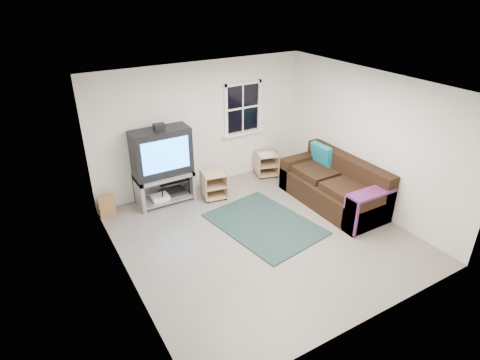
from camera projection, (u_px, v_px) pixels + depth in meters
room at (243, 111)px, 8.47m from camera, size 4.60×4.62×4.60m
tv_unit at (162, 160)px, 7.64m from camera, size 1.11×0.55×1.62m
av_rack at (171, 174)px, 7.93m from camera, size 0.60×0.44×1.20m
side_table_left at (213, 183)px, 8.08m from camera, size 0.54×0.54×0.55m
side_table_right at (266, 162)px, 8.99m from camera, size 0.59×0.59×0.55m
sofa at (334, 187)px, 7.81m from camera, size 0.98×2.21×1.01m
shag_rug at (264, 224)px, 7.27m from camera, size 1.72×2.17×0.02m
paper_bag at (107, 206)px, 7.47m from camera, size 0.32×0.24×0.41m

